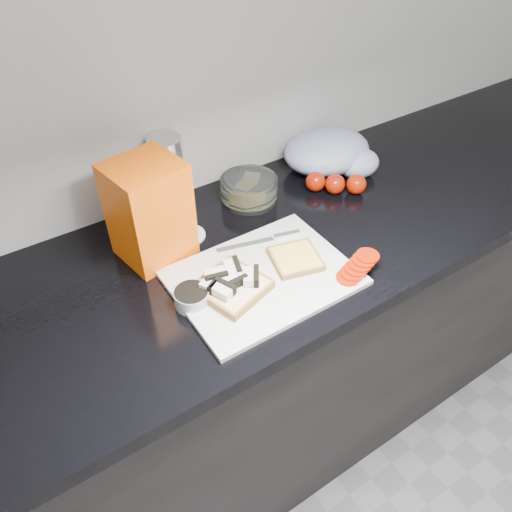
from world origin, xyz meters
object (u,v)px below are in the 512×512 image
Objects in this scene: bread_bag at (149,211)px; cutting_board at (263,278)px; steel_canister at (168,175)px; glass_bowl at (249,190)px.

cutting_board is at bearing -63.70° from bread_bag.
cutting_board is 0.38m from steel_canister.
steel_canister is at bearing 97.40° from cutting_board.
steel_canister reaches higher than cutting_board.
bread_bag is 1.18× the size of steel_canister.
glass_bowl is 0.33m from bread_bag.
steel_canister reaches higher than glass_bowl.
steel_canister is (0.12, 0.14, -0.02)m from bread_bag.
glass_bowl reaches higher than cutting_board.
glass_bowl is 0.64× the size of bread_bag.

